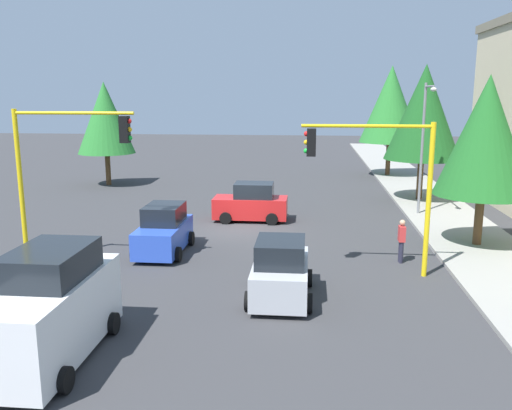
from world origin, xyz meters
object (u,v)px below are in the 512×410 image
Objects in this scene: tree_roadside_near at (486,136)px; car_blue at (164,231)px; car_silver at (281,272)px; tree_roadside_mid at (424,112)px; delivery_van_white at (50,309)px; pedestrian_crossing at (402,240)px; traffic_signal_near_left at (377,168)px; tree_opposite_side at (105,118)px; tree_roadside_far at (391,104)px; street_lamp_curbside at (424,135)px; traffic_signal_near_right at (64,157)px; car_red at (251,204)px.

tree_roadside_near reaches higher than car_blue.
car_silver is at bearing -50.39° from tree_roadside_near.
tree_roadside_mid is 25.17m from delivery_van_white.
traffic_signal_near_left is at bearing -38.69° from pedestrian_crossing.
car_silver is at bearing -50.42° from traffic_signal_near_left.
traffic_signal_near_left is 0.68× the size of tree_roadside_mid.
tree_opposite_side is 1.00× the size of tree_roadside_near.
pedestrian_crossing is (-4.22, 4.46, 0.01)m from car_silver.
tree_roadside_near is 1.89× the size of car_blue.
tree_roadside_far is 1.18× the size of tree_roadside_near.
delivery_van_white is (21.19, -12.96, -4.07)m from tree_roadside_mid.
traffic_signal_near_left is 0.79× the size of street_lamp_curbside.
delivery_van_white is (11.19, -13.46, -3.46)m from tree_roadside_near.
tree_roadside_far reaches higher than tree_opposite_side.
pedestrian_crossing is (-1.56, 1.25, -3.00)m from traffic_signal_near_left.
traffic_signal_near_right reaches higher than delivery_van_white.
car_silver is at bearing -28.80° from street_lamp_curbside.
tree_roadside_mid is 1.12× the size of tree_opposite_side.
tree_roadside_mid is (-14.00, 15.73, 1.18)m from traffic_signal_near_right.
traffic_signal_near_left is 0.93× the size of traffic_signal_near_right.
delivery_van_white reaches higher than pedestrian_crossing.
tree_roadside_mid is at bearing -177.14° from tree_roadside_near.
tree_opposite_side reaches higher than traffic_signal_near_left.
car_red is (1.61, -8.82, -3.45)m from street_lamp_curbside.
car_blue is (-2.00, 3.12, -3.28)m from traffic_signal_near_right.
car_red is 1.03× the size of car_silver.
tree_roadside_near is at bearing 124.27° from pedestrian_crossing.
traffic_signal_near_right is at bearing -82.97° from pedestrian_crossing.
traffic_signal_near_left is 1.51× the size of car_silver.
tree_roadside_near reaches higher than street_lamp_curbside.
tree_roadside_far is at bearing 147.60° from traffic_signal_near_right.
car_silver is (10.66, 2.08, -0.00)m from car_red.
tree_roadside_far is (-24.00, 3.83, 1.72)m from traffic_signal_near_left.
street_lamp_curbside is 1.86× the size of car_red.
tree_roadside_far is at bearing 158.22° from delivery_van_white.
street_lamp_curbside is 0.86× the size of tree_roadside_mid.
pedestrian_crossing is at bearing -6.56° from tree_roadside_far.
street_lamp_curbside is at bearing -166.95° from tree_roadside_near.
tree_opposite_side is 26.67m from delivery_van_white.
delivery_van_white is at bearing -35.91° from street_lamp_curbside.
car_silver is (2.66, -3.21, -3.01)m from traffic_signal_near_left.
traffic_signal_near_left is 10.25m from street_lamp_curbside.
traffic_signal_near_right is at bearing -48.34° from tree_roadside_mid.
traffic_signal_near_left reaches higher than delivery_van_white.
traffic_signal_near_left is 14.73m from tree_roadside_mid.
traffic_signal_near_left is 3.24× the size of pedestrian_crossing.
delivery_van_white is at bearing -31.46° from tree_roadside_mid.
tree_roadside_mid is 12.18m from car_red.
car_silver is (2.66, 8.19, -3.28)m from traffic_signal_near_right.
tree_roadside_mid reaches higher than delivery_van_white.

